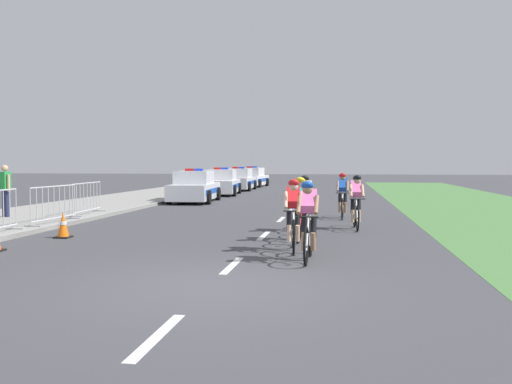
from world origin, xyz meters
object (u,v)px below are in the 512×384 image
cyclist_fifth (306,202)px  cyclist_sixth (343,195)px  police_car_furthest (252,178)px  crowd_barrier_rear (87,198)px  crowd_barrier_middle (54,204)px  traffic_cone_mid (63,225)px  police_car_nearest (195,188)px  cyclist_lead (308,220)px  spectator_middle (5,187)px  cyclist_second (293,214)px  police_car_third (239,180)px  cyclist_third (302,208)px  cyclist_fourth (356,201)px  police_car_second (221,183)px

cyclist_fifth → cyclist_sixth: (1.00, 3.51, 0.00)m
police_car_furthest → crowd_barrier_rear: (-1.70, -24.07, -0.03)m
crowd_barrier_middle → traffic_cone_mid: crowd_barrier_middle is taller
police_car_nearest → police_car_furthest: size_ratio=1.00×
cyclist_lead → police_car_nearest: bearing=113.4°
police_car_furthest → spectator_middle: spectator_middle is taller
cyclist_second → traffic_cone_mid: cyclist_second is taller
traffic_cone_mid → cyclist_fifth: bearing=20.9°
police_car_third → police_car_furthest: bearing=90.0°
cyclist_lead → crowd_barrier_middle: 8.86m
police_car_nearest → cyclist_third: bearing=-63.2°
cyclist_lead → police_car_third: police_car_third is taller
cyclist_lead → traffic_cone_mid: size_ratio=2.69×
cyclist_sixth → traffic_cone_mid: (-6.85, -5.75, -0.48)m
police_car_nearest → crowd_barrier_middle: size_ratio=1.94×
cyclist_third → crowd_barrier_rear: bearing=150.5°
cyclist_fourth → cyclist_sixth: same height
crowd_barrier_middle → spectator_middle: size_ratio=1.39×
cyclist_third → crowd_barrier_middle: bearing=166.9°
cyclist_fifth → spectator_middle: spectator_middle is taller
cyclist_fifth → police_car_second: size_ratio=0.38×
police_car_nearest → police_car_third: (-0.00, 11.13, 0.00)m
cyclist_lead → police_car_nearest: 15.74m
cyclist_second → traffic_cone_mid: (-5.81, 1.07, -0.48)m
cyclist_third → traffic_cone_mid: size_ratio=2.68×
police_car_furthest → traffic_cone_mid: size_ratio=7.06×
crowd_barrier_middle → police_car_third: bearing=86.1°
cyclist_sixth → cyclist_third: bearing=-100.4°
cyclist_fifth → cyclist_sixth: same height
cyclist_fifth → traffic_cone_mid: 6.28m
cyclist_second → cyclist_fifth: same height
cyclist_lead → crowd_barrier_middle: (-7.68, 4.40, -0.14)m
cyclist_third → police_car_third: 23.65m
traffic_cone_mid → spectator_middle: 5.24m
police_car_nearest → cyclist_second: bearing=-66.2°
cyclist_sixth → spectator_middle: (-10.74, -2.31, 0.30)m
cyclist_lead → cyclist_third: bearing=96.5°
cyclist_fourth → cyclist_third: bearing=-119.4°
cyclist_sixth → police_car_second: (-6.91, 12.24, -0.11)m
cyclist_third → police_car_furthest: 29.01m
cyclist_sixth → police_car_second: bearing=119.4°
cyclist_fourth → cyclist_sixth: bearing=97.1°
cyclist_second → cyclist_fourth: bearing=70.2°
cyclist_fifth → cyclist_second: bearing=-90.8°
cyclist_fifth → police_car_furthest: police_car_furthest is taller
cyclist_lead → police_car_second: 21.14m
cyclist_lead → crowd_barrier_rear: 10.60m
cyclist_fifth → police_car_second: (-5.91, 15.76, -0.11)m
police_car_nearest → police_car_third: 11.13m
cyclist_lead → cyclist_fourth: 5.15m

